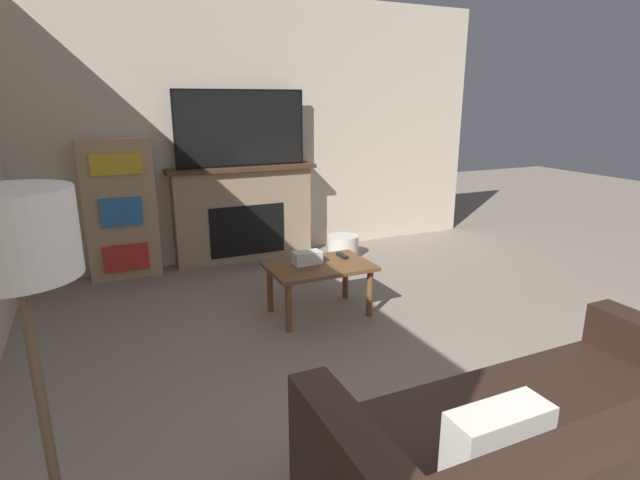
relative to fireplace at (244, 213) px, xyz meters
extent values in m
cube|color=beige|center=(0.15, 0.14, 0.85)|extent=(5.49, 0.06, 2.70)
cube|color=tan|center=(0.00, 0.00, -0.02)|extent=(1.44, 0.22, 0.96)
cube|color=black|center=(0.00, -0.11, -0.16)|extent=(0.79, 0.01, 0.53)
cube|color=#4C331E|center=(0.00, -0.02, 0.48)|extent=(1.54, 0.28, 0.04)
cube|color=black|center=(0.00, -0.02, 0.88)|extent=(1.33, 0.03, 0.76)
cube|color=black|center=(0.00, -0.03, 0.88)|extent=(1.30, 0.01, 0.73)
cube|color=black|center=(0.10, -3.89, -0.29)|extent=(1.83, 0.99, 0.42)
cube|color=silver|center=(-0.31, -3.99, 0.06)|extent=(0.36, 0.14, 0.28)
cube|color=brown|center=(0.13, -1.63, -0.11)|extent=(0.81, 0.54, 0.03)
cylinder|color=brown|center=(-0.21, -1.83, -0.31)|extent=(0.05, 0.05, 0.38)
cylinder|color=brown|center=(0.47, -1.83, -0.31)|extent=(0.05, 0.05, 0.38)
cylinder|color=brown|center=(-0.21, -1.42, -0.31)|extent=(0.05, 0.05, 0.38)
cylinder|color=brown|center=(0.47, -1.42, -0.31)|extent=(0.05, 0.05, 0.38)
cube|color=white|center=(0.05, -1.57, -0.04)|extent=(0.22, 0.12, 0.10)
cube|color=black|center=(0.38, -1.53, -0.08)|extent=(0.04, 0.15, 0.02)
cube|color=tan|center=(-1.21, -0.02, 0.16)|extent=(0.64, 0.26, 1.32)
cube|color=red|center=(-1.21, -0.16, -0.28)|extent=(0.40, 0.03, 0.25)
cube|color=#2D70B7|center=(-1.21, -0.16, 0.16)|extent=(0.37, 0.03, 0.26)
cube|color=gold|center=(-1.21, -0.16, 0.60)|extent=(0.44, 0.03, 0.19)
cylinder|color=brown|center=(-1.60, -3.65, 0.14)|extent=(0.03, 0.03, 1.24)
cylinder|color=silver|center=(-1.60, -3.65, 0.84)|extent=(0.29, 0.29, 0.22)
cylinder|color=silver|center=(0.99, -0.37, -0.38)|extent=(0.33, 0.33, 0.24)
camera|label=1|loc=(-1.42, -5.00, 1.15)|focal=28.00mm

